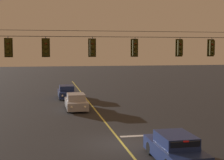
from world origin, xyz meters
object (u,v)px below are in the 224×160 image
object	(u,v)px
traffic_light_leftmost	(8,48)
traffic_light_far_right	(212,48)
car_oncoming_trailing	(67,92)
traffic_light_right_inner	(135,48)
traffic_light_rightmost	(180,48)
car_waiting_near_lane	(175,149)
car_oncoming_lead	(76,102)
traffic_light_left_inner	(46,48)
traffic_light_centre	(92,48)

from	to	relation	value
traffic_light_leftmost	traffic_light_far_right	xyz separation A→B (m)	(12.68, 0.00, 0.00)
traffic_light_leftmost	car_oncoming_trailing	world-z (taller)	traffic_light_leftmost
traffic_light_right_inner	traffic_light_rightmost	distance (m)	2.95
car_waiting_near_lane	car_oncoming_lead	distance (m)	15.37
car_oncoming_trailing	traffic_light_right_inner	bearing A→B (deg)	-78.70
traffic_light_left_inner	traffic_light_leftmost	bearing A→B (deg)	180.00
traffic_light_centre	car_oncoming_trailing	bearing A→B (deg)	92.25
car_waiting_near_lane	car_oncoming_lead	xyz separation A→B (m)	(-3.35, 15.00, -0.00)
car_oncoming_trailing	traffic_light_centre	bearing A→B (deg)	-87.75
traffic_light_right_inner	car_oncoming_lead	xyz separation A→B (m)	(-2.88, 9.38, -4.77)
traffic_light_rightmost	car_oncoming_trailing	xyz separation A→B (m)	(-6.26, 16.54, -4.77)
traffic_light_left_inner	traffic_light_rightmost	xyz separation A→B (m)	(8.37, 0.00, 0.00)
traffic_light_leftmost	traffic_light_rightmost	xyz separation A→B (m)	(10.50, 0.00, 0.00)
car_waiting_near_lane	car_oncoming_lead	size ratio (longest dim) A/B	0.98
car_oncoming_lead	traffic_light_far_right	bearing A→B (deg)	-49.48
traffic_light_centre	car_oncoming_trailing	distance (m)	17.23
traffic_light_centre	traffic_light_right_inner	size ratio (longest dim) A/B	1.00
traffic_light_rightmost	car_oncoming_lead	size ratio (longest dim) A/B	0.28
traffic_light_right_inner	car_oncoming_lead	distance (m)	10.91
traffic_light_leftmost	traffic_light_rightmost	distance (m)	10.50
traffic_light_leftmost	traffic_light_centre	size ratio (longest dim) A/B	1.00
traffic_light_leftmost	car_waiting_near_lane	xyz separation A→B (m)	(8.02, -5.61, -4.77)
traffic_light_rightmost	traffic_light_far_right	bearing A→B (deg)	0.00
traffic_light_centre	car_oncoming_trailing	size ratio (longest dim) A/B	0.28
traffic_light_leftmost	traffic_light_right_inner	bearing A→B (deg)	0.00
traffic_light_centre	car_waiting_near_lane	world-z (taller)	traffic_light_centre
car_waiting_near_lane	car_oncoming_trailing	bearing A→B (deg)	99.67
traffic_light_left_inner	traffic_light_rightmost	distance (m)	8.37
traffic_light_centre	traffic_light_far_right	world-z (taller)	same
traffic_light_right_inner	car_oncoming_lead	size ratio (longest dim) A/B	0.28
traffic_light_left_inner	traffic_light_right_inner	bearing A→B (deg)	0.00
traffic_light_far_right	traffic_light_leftmost	bearing A→B (deg)	180.00
traffic_light_leftmost	car_oncoming_trailing	distance (m)	17.73
traffic_light_right_inner	car_oncoming_trailing	xyz separation A→B (m)	(-3.31, 16.54, -4.77)
traffic_light_rightmost	car_waiting_near_lane	size ratio (longest dim) A/B	0.28
traffic_light_leftmost	car_oncoming_lead	bearing A→B (deg)	63.57
traffic_light_leftmost	traffic_light_left_inner	xyz separation A→B (m)	(2.13, 0.00, 0.00)
car_oncoming_lead	car_oncoming_trailing	xyz separation A→B (m)	(-0.42, 7.16, 0.00)
car_oncoming_lead	traffic_light_right_inner	bearing A→B (deg)	-72.93
traffic_light_centre	traffic_light_right_inner	xyz separation A→B (m)	(2.66, 0.00, 0.00)
car_waiting_near_lane	car_oncoming_trailing	xyz separation A→B (m)	(-3.78, 22.16, -0.00)
car_waiting_near_lane	traffic_light_far_right	bearing A→B (deg)	50.25
traffic_light_right_inner	car_oncoming_lead	world-z (taller)	traffic_light_right_inner
traffic_light_leftmost	traffic_light_centre	distance (m)	4.89
traffic_light_centre	car_waiting_near_lane	bearing A→B (deg)	-60.89
traffic_light_right_inner	traffic_light_far_right	size ratio (longest dim) A/B	1.00
traffic_light_leftmost	traffic_light_left_inner	world-z (taller)	same
traffic_light_rightmost	traffic_light_centre	bearing A→B (deg)	180.00
traffic_light_far_right	car_oncoming_lead	size ratio (longest dim) A/B	0.28
traffic_light_right_inner	car_waiting_near_lane	bearing A→B (deg)	-85.21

